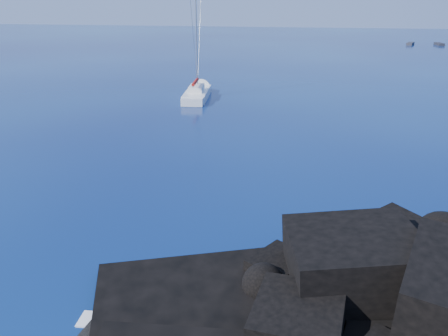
{
  "coord_description": "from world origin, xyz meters",
  "views": [
    {
      "loc": [
        7.83,
        -9.5,
        11.44
      ],
      "look_at": [
        3.04,
        14.54,
        2.0
      ],
      "focal_mm": 35.0,
      "sensor_mm": 36.0,
      "label": 1
    }
  ],
  "objects": [
    {
      "name": "distant_boat_a",
      "position": [
        33.83,
        122.21,
        0.0
      ],
      "size": [
        2.93,
        4.98,
        0.63
      ],
      "primitive_type": "cube",
      "rotation": [
        0.0,
        0.0,
        -0.33
      ],
      "color": "#2B2A30",
      "rests_on": "ground"
    },
    {
      "name": "distant_boat_b",
      "position": [
        41.38,
        122.77,
        0.0
      ],
      "size": [
        1.82,
        4.73,
        0.62
      ],
      "primitive_type": "cube",
      "rotation": [
        0.0,
        0.0,
        0.08
      ],
      "color": "#252429",
      "rests_on": "ground"
    },
    {
      "name": "surf_foam",
      "position": [
        5.0,
        5.0,
        0.0
      ],
      "size": [
        10.0,
        8.0,
        0.06
      ],
      "primitive_type": null,
      "color": "white",
      "rests_on": "ground"
    },
    {
      "name": "sailboat",
      "position": [
        -6.06,
        43.0,
        0.0
      ],
      "size": [
        4.3,
        13.16,
        13.55
      ],
      "primitive_type": null,
      "rotation": [
        0.0,
        0.0,
        0.12
      ],
      "color": "white",
      "rests_on": "ground"
    }
  ]
}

